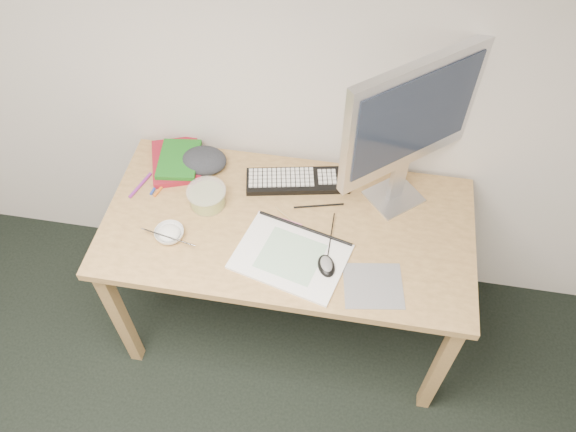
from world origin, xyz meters
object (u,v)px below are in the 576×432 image
monitor (411,120)px  rice_bowl (170,234)px  desk (288,237)px  keyboard (298,181)px  sketchpad (291,257)px

monitor → rice_bowl: (-0.81, -0.33, -0.38)m
desk → keyboard: bearing=88.8°
desk → monitor: monitor is taller
sketchpad → monitor: (0.35, 0.35, 0.39)m
desk → sketchpad: 0.18m
keyboard → monitor: size_ratio=0.64×
desk → sketchpad: bearing=-76.3°
sketchpad → rice_bowl: 0.46m
desk → sketchpad: sketchpad is taller
keyboard → rice_bowl: rice_bowl is taller
keyboard → rice_bowl: 0.55m
sketchpad → keyboard: keyboard is taller
desk → sketchpad: (0.04, -0.15, 0.09)m
sketchpad → monitor: 0.63m
sketchpad → monitor: size_ratio=0.61×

